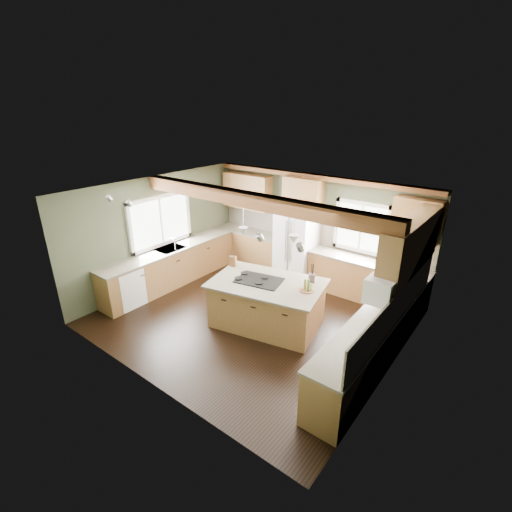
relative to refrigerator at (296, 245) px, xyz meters
The scene contains 37 objects.
floor 2.32m from the refrigerator, 81.95° to the right, with size 5.60×5.60×0.00m, color black.
ceiling 2.73m from the refrigerator, 81.95° to the right, with size 5.60×5.60×0.00m, color silver.
wall_back 0.63m from the refrigerator, 51.71° to the left, with size 5.60×5.60×0.00m, color #3F4632.
wall_left 3.30m from the refrigerator, 139.70° to the right, with size 5.00×5.00×0.00m, color #3F4632.
wall_right 3.78m from the refrigerator, 34.37° to the right, with size 5.00×5.00×0.00m, color #3F4632.
ceiling_beam 2.65m from the refrigerator, 81.94° to the right, with size 5.55×0.26×0.26m, color brown.
soffit_trim 1.69m from the refrigerator, 43.03° to the left, with size 5.55×0.20×0.10m, color brown.
backsplash_back 0.57m from the refrigerator, 50.58° to the left, with size 5.58×0.03×0.58m, color brown.
backsplash_right 3.73m from the refrigerator, 33.86° to the right, with size 0.03×3.70×0.58m, color brown.
base_cab_back_left 1.56m from the refrigerator, behind, with size 2.02×0.60×0.88m, color brown.
counter_back_left 1.49m from the refrigerator, behind, with size 2.06×0.64×0.04m, color #453D33.
base_cab_back_right 1.85m from the refrigerator, ahead, with size 2.62×0.60×0.88m, color brown.
counter_back_right 1.79m from the refrigerator, ahead, with size 2.66×0.64×0.04m, color #453D33.
base_cab_left 3.06m from the refrigerator, 136.74° to the right, with size 0.60×3.70×0.88m, color brown.
counter_left 3.02m from the refrigerator, 136.74° to the right, with size 0.64×3.74×0.04m, color #453D33.
base_cab_right 3.51m from the refrigerator, 36.47° to the right, with size 0.60×3.70×0.88m, color brown.
counter_right 3.48m from the refrigerator, 36.47° to the right, with size 0.64×3.74×0.04m, color #453D33.
upper_cab_back_left 2.00m from the refrigerator, behind, with size 1.40×0.35×0.90m, color brown.
upper_cab_over_fridge 1.27m from the refrigerator, 90.00° to the left, with size 0.96×0.35×0.70m, color brown.
upper_cab_right 3.34m from the refrigerator, 22.64° to the right, with size 0.35×2.20×0.90m, color brown.
upper_cab_back_corner 2.81m from the refrigerator, ahead, with size 0.90×0.35×0.90m, color brown.
window_left 3.30m from the refrigerator, 140.15° to the right, with size 0.04×1.60×1.05m, color white.
window_back 1.63m from the refrigerator, 13.94° to the left, with size 1.10×0.04×1.00m, color white.
sink 3.02m from the refrigerator, 136.74° to the right, with size 0.50×0.65×0.03m, color #262628.
faucet 2.90m from the refrigerator, 134.30° to the right, with size 0.02×0.02×0.28m, color #B2B2B7.
dishwasher 4.05m from the refrigerator, 123.02° to the right, with size 0.60×0.60×0.84m, color white.
oven 4.40m from the refrigerator, 50.38° to the right, with size 0.60×0.72×0.84m, color white.
microwave 3.66m from the refrigerator, 37.00° to the right, with size 0.40×0.70×0.38m, color white.
pendant_left 2.44m from the refrigerator, 85.28° to the right, with size 0.18×0.18×0.16m, color #B2B2B7.
pendant_right 2.52m from the refrigerator, 60.02° to the right, with size 0.18×0.18×0.16m, color #B2B2B7.
refrigerator is the anchor object (origin of this frame).
island 2.27m from the refrigerator, 72.40° to the right, with size 2.00×1.22×0.88m, color brown.
island_top 2.22m from the refrigerator, 72.40° to the right, with size 2.13×1.36×0.04m, color #453D33.
cooktop 2.21m from the refrigerator, 76.70° to the right, with size 0.87×0.58×0.02m, color black.
knife_block 1.97m from the refrigerator, 100.53° to the right, with size 0.13×0.10×0.22m, color brown.
utensil_crock 2.08m from the refrigerator, 50.02° to the right, with size 0.13×0.13×0.17m, color #413834.
bottle_tray 2.43m from the refrigerator, 53.61° to the right, with size 0.26×0.26×0.24m, color brown, non-canonical shape.
Camera 1 is at (4.09, -5.16, 4.11)m, focal length 26.00 mm.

